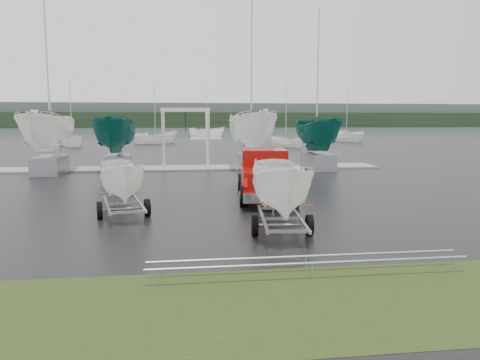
{
  "coord_description": "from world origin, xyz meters",
  "views": [
    {
      "loc": [
        1.22,
        -19.02,
        3.37
      ],
      "look_at": [
        3.42,
        -2.53,
        1.2
      ],
      "focal_mm": 35.0,
      "sensor_mm": 36.0,
      "label": 1
    }
  ],
  "objects_px": {
    "trailer_hitched": "(282,142)",
    "trailer_parked": "(121,147)",
    "pickup_truck": "(265,173)",
    "boat_hoist": "(185,130)"
  },
  "relations": [
    {
      "from": "boat_hoist",
      "to": "pickup_truck",
      "type": "bearing_deg",
      "value": -75.32
    },
    {
      "from": "trailer_hitched",
      "to": "trailer_parked",
      "type": "xyz_separation_m",
      "value": [
        -4.93,
        3.14,
        -0.29
      ]
    },
    {
      "from": "pickup_truck",
      "to": "trailer_parked",
      "type": "bearing_deg",
      "value": -142.63
    },
    {
      "from": "boat_hoist",
      "to": "trailer_hitched",
      "type": "bearing_deg",
      "value": -82.49
    },
    {
      "from": "pickup_truck",
      "to": "trailer_hitched",
      "type": "xyz_separation_m",
      "value": [
        -0.72,
        -6.54,
        1.64
      ]
    },
    {
      "from": "trailer_parked",
      "to": "boat_hoist",
      "type": "height_order",
      "value": "trailer_parked"
    },
    {
      "from": "pickup_truck",
      "to": "trailer_parked",
      "type": "height_order",
      "value": "trailer_parked"
    },
    {
      "from": "trailer_hitched",
      "to": "trailer_parked",
      "type": "relative_size",
      "value": 1.13
    },
    {
      "from": "pickup_truck",
      "to": "boat_hoist",
      "type": "height_order",
      "value": "boat_hoist"
    },
    {
      "from": "pickup_truck",
      "to": "trailer_parked",
      "type": "relative_size",
      "value": 1.43
    }
  ]
}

